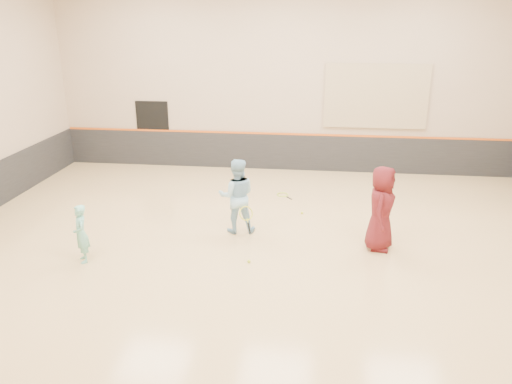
# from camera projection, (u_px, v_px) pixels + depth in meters

# --- Properties ---
(room) EXTENTS (15.04, 12.04, 6.22)m
(room) POSITION_uv_depth(u_px,v_px,m) (268.00, 213.00, 10.90)
(room) COLOR tan
(room) RESTS_ON ground
(wainscot_back) EXTENTS (14.90, 0.04, 1.20)m
(wainscot_back) POSITION_uv_depth(u_px,v_px,m) (285.00, 152.00, 16.56)
(wainscot_back) COLOR #232326
(wainscot_back) RESTS_ON floor
(accent_stripe) EXTENTS (14.90, 0.03, 0.06)m
(accent_stripe) POSITION_uv_depth(u_px,v_px,m) (286.00, 134.00, 16.34)
(accent_stripe) COLOR #D85914
(accent_stripe) RESTS_ON wall_back
(acoustic_panel) EXTENTS (3.20, 0.08, 2.00)m
(acoustic_panel) POSITION_uv_depth(u_px,v_px,m) (376.00, 96.00, 15.58)
(acoustic_panel) COLOR tan
(acoustic_panel) RESTS_ON wall_back
(doorway) EXTENTS (1.10, 0.05, 2.20)m
(doorway) POSITION_uv_depth(u_px,v_px,m) (153.00, 134.00, 16.91)
(doorway) COLOR black
(doorway) RESTS_ON floor
(girl) EXTENTS (0.50, 0.55, 1.25)m
(girl) POSITION_uv_depth(u_px,v_px,m) (81.00, 234.00, 10.33)
(girl) COLOR #76CCBC
(girl) RESTS_ON floor
(instructor) EXTENTS (0.98, 0.82, 1.79)m
(instructor) POSITION_uv_depth(u_px,v_px,m) (237.00, 196.00, 11.70)
(instructor) COLOR #97CCEA
(instructor) RESTS_ON floor
(young_man) EXTENTS (0.80, 1.04, 1.89)m
(young_man) POSITION_uv_depth(u_px,v_px,m) (381.00, 208.00, 10.81)
(young_man) COLOR #5A151A
(young_man) RESTS_ON floor
(held_racket) EXTENTS (0.37, 0.37, 0.70)m
(held_racket) POSITION_uv_depth(u_px,v_px,m) (246.00, 213.00, 11.39)
(held_racket) COLOR yellow
(held_racket) RESTS_ON instructor
(spare_racket) EXTENTS (0.74, 0.74, 0.06)m
(spare_racket) POSITION_uv_depth(u_px,v_px,m) (283.00, 194.00, 14.36)
(spare_racket) COLOR #B4E131
(spare_racket) RESTS_ON floor
(ball_under_racket) EXTENTS (0.07, 0.07, 0.07)m
(ball_under_racket) POSITION_uv_depth(u_px,v_px,m) (249.00, 261.00, 10.44)
(ball_under_racket) COLOR #C1DB33
(ball_under_racket) RESTS_ON floor
(ball_in_hand) EXTENTS (0.07, 0.07, 0.07)m
(ball_in_hand) POSITION_uv_depth(u_px,v_px,m) (389.00, 197.00, 10.65)
(ball_in_hand) COLOR #BBD230
(ball_in_hand) RESTS_ON young_man
(ball_beside_spare) EXTENTS (0.07, 0.07, 0.07)m
(ball_beside_spare) POSITION_uv_depth(u_px,v_px,m) (302.00, 213.00, 13.00)
(ball_beside_spare) COLOR #D5E535
(ball_beside_spare) RESTS_ON floor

